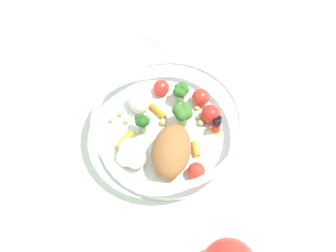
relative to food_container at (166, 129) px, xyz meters
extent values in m
plane|color=silver|center=(0.01, -0.02, -0.03)|extent=(2.40, 2.40, 0.00)
cylinder|color=white|center=(0.01, 0.00, -0.03)|extent=(0.23, 0.23, 0.01)
torus|color=white|center=(0.01, 0.00, 0.02)|extent=(0.24, 0.24, 0.01)
ellipsoid|color=#935B33|center=(-0.04, -0.03, 0.01)|extent=(0.10, 0.08, 0.05)
cylinder|color=#8EB766|center=(0.03, -0.02, -0.01)|extent=(0.02, 0.02, 0.03)
sphere|color=#386B28|center=(0.04, -0.02, 0.01)|extent=(0.02, 0.02, 0.02)
sphere|color=#386B28|center=(0.03, -0.01, 0.01)|extent=(0.02, 0.02, 0.02)
sphere|color=#386B28|center=(0.02, -0.01, 0.02)|extent=(0.02, 0.02, 0.02)
sphere|color=#386B28|center=(0.02, -0.02, 0.02)|extent=(0.02, 0.02, 0.02)
sphere|color=#386B28|center=(0.03, -0.02, 0.01)|extent=(0.02, 0.02, 0.02)
cylinder|color=#7FAD5B|center=(-0.01, 0.04, -0.01)|extent=(0.01, 0.01, 0.02)
sphere|color=#23561E|center=(0.00, 0.04, 0.01)|extent=(0.01, 0.01, 0.01)
sphere|color=#23561E|center=(0.00, 0.04, 0.01)|extent=(0.01, 0.01, 0.01)
sphere|color=#23561E|center=(-0.01, 0.04, 0.01)|extent=(0.01, 0.01, 0.01)
sphere|color=#23561E|center=(-0.01, 0.04, 0.01)|extent=(0.01, 0.01, 0.01)
sphere|color=#23561E|center=(-0.01, 0.03, 0.01)|extent=(0.01, 0.01, 0.01)
cylinder|color=#7FAD5B|center=(0.07, 0.01, -0.01)|extent=(0.01, 0.01, 0.02)
sphere|color=#2D6023|center=(0.08, 0.01, 0.00)|extent=(0.02, 0.02, 0.02)
sphere|color=#2D6023|center=(0.08, 0.01, 0.01)|extent=(0.01, 0.01, 0.01)
sphere|color=#2D6023|center=(0.07, 0.01, 0.01)|extent=(0.02, 0.02, 0.02)
sphere|color=#2D6023|center=(0.07, 0.00, 0.01)|extent=(0.02, 0.02, 0.02)
sphere|color=#2D6023|center=(0.08, 0.00, 0.01)|extent=(0.01, 0.01, 0.01)
sphere|color=silver|center=(-0.05, 0.03, 0.00)|extent=(0.02, 0.02, 0.02)
sphere|color=silver|center=(-0.05, 0.04, 0.00)|extent=(0.03, 0.03, 0.03)
sphere|color=silver|center=(-0.07, 0.04, -0.01)|extent=(0.03, 0.03, 0.03)
sphere|color=silver|center=(-0.07, 0.02, 0.00)|extent=(0.03, 0.03, 0.03)
sphere|color=silver|center=(-0.06, 0.02, -0.01)|extent=(0.03, 0.03, 0.03)
sphere|color=silver|center=(0.04, 0.06, -0.01)|extent=(0.03, 0.03, 0.03)
sphere|color=silver|center=(0.03, 0.07, -0.01)|extent=(0.03, 0.03, 0.03)
sphere|color=silver|center=(0.03, 0.06, -0.01)|extent=(0.03, 0.03, 0.03)
sphere|color=silver|center=(0.03, 0.06, -0.01)|extent=(0.03, 0.03, 0.03)
cube|color=yellow|center=(0.04, -0.07, -0.02)|extent=(0.02, 0.02, 0.00)
cylinder|color=red|center=(0.04, -0.07, -0.01)|extent=(0.02, 0.02, 0.02)
sphere|color=black|center=(0.04, -0.07, 0.01)|extent=(0.01, 0.01, 0.01)
sphere|color=black|center=(0.05, -0.07, 0.01)|extent=(0.01, 0.01, 0.01)
sphere|color=black|center=(0.03, -0.07, 0.01)|extent=(0.01, 0.01, 0.01)
cylinder|color=orange|center=(-0.04, 0.05, -0.01)|extent=(0.04, 0.02, 0.01)
cylinder|color=orange|center=(-0.01, -0.05, -0.02)|extent=(0.03, 0.02, 0.01)
cylinder|color=orange|center=(0.03, 0.03, -0.02)|extent=(0.02, 0.03, 0.01)
sphere|color=red|center=(0.08, -0.03, -0.01)|extent=(0.03, 0.03, 0.03)
sphere|color=red|center=(-0.04, -0.07, -0.01)|extent=(0.03, 0.03, 0.03)
sphere|color=red|center=(0.07, 0.04, -0.01)|extent=(0.03, 0.03, 0.03)
sphere|color=red|center=(0.06, -0.05, -0.01)|extent=(0.03, 0.03, 0.03)
sphere|color=#D1B775|center=(0.02, 0.04, -0.02)|extent=(0.01, 0.01, 0.01)
sphere|color=#D1B775|center=(0.02, 0.01, -0.01)|extent=(0.01, 0.01, 0.01)
sphere|color=tan|center=(-0.01, 0.09, -0.02)|extent=(0.01, 0.01, 0.01)
sphere|color=tan|center=(0.05, -0.04, -0.02)|extent=(0.01, 0.01, 0.01)
sphere|color=#D1B775|center=(0.00, 0.08, -0.02)|extent=(0.01, 0.01, 0.01)
sphere|color=tan|center=(0.00, 0.07, -0.02)|extent=(0.01, 0.01, 0.01)
sphere|color=#D1B775|center=(0.07, -0.03, -0.02)|extent=(0.01, 0.01, 0.01)
sphere|color=tan|center=(0.04, -0.04, -0.02)|extent=(0.01, 0.01, 0.01)
cube|color=white|center=(0.24, 0.07, -0.03)|extent=(0.18, 0.18, 0.01)
camera|label=1|loc=(-0.34, -0.16, 0.62)|focal=49.39mm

